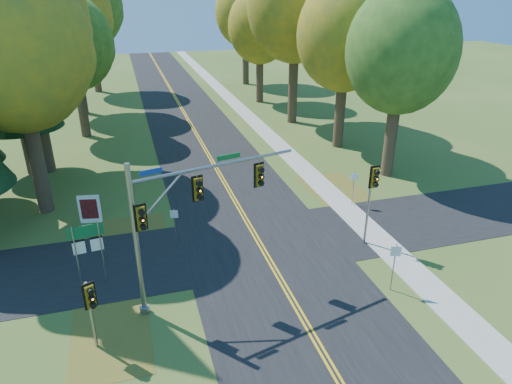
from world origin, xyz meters
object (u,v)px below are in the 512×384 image
object	(u,v)px
east_signal_pole	(373,186)
route_sign_cluster	(88,243)
traffic_mast	(179,212)
info_kiosk	(90,209)

from	to	relation	value
east_signal_pole	route_sign_cluster	size ratio (longest dim) A/B	1.41
traffic_mast	info_kiosk	distance (m)	10.10
route_sign_cluster	traffic_mast	bearing A→B (deg)	-37.03
traffic_mast	route_sign_cluster	bearing A→B (deg)	136.70
east_signal_pole	route_sign_cluster	bearing A→B (deg)	177.86
route_sign_cluster	info_kiosk	world-z (taller)	route_sign_cluster
traffic_mast	info_kiosk	size ratio (longest dim) A/B	4.26
traffic_mast	east_signal_pole	xyz separation A→B (m)	(9.70, 1.90, -0.87)
traffic_mast	route_sign_cluster	distance (m)	4.80
east_signal_pole	route_sign_cluster	xyz separation A→B (m)	(-13.50, 0.23, -1.14)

